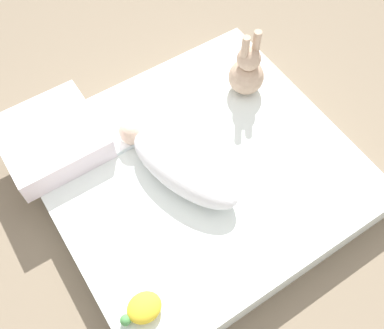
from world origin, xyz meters
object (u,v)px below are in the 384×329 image
Objects in this scene: pillow at (51,139)px; swaddled_baby at (180,165)px; bunny_plush at (247,72)px; turtle_plush at (143,308)px.

swaddled_baby is at bearing 132.67° from pillow.
bunny_plush is (-0.83, 0.18, 0.05)m from pillow.
swaddled_baby is 0.53m from pillow.
swaddled_baby is 0.54m from turtle_plush.
swaddled_baby reaches higher than turtle_plush.
bunny_plush reaches higher than swaddled_baby.
bunny_plush is 2.12× the size of turtle_plush.
bunny_plush is at bearing 167.95° from pillow.
bunny_plush reaches higher than turtle_plush.
bunny_plush is at bearing -83.16° from swaddled_baby.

